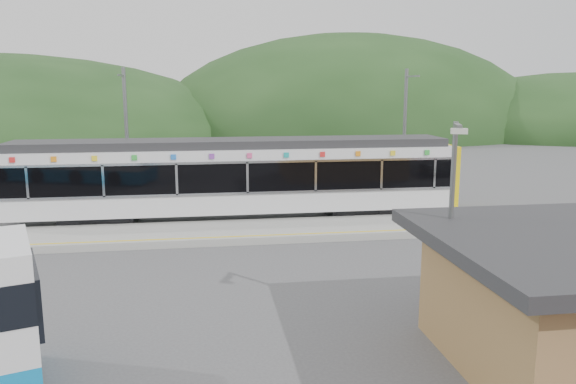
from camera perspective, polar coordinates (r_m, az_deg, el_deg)
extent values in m
plane|color=#4C4C4F|center=(20.56, 1.14, -6.56)|extent=(120.00, 120.00, 0.00)
ellipsoid|color=#1E3D19|center=(76.11, 6.23, 5.96)|extent=(52.00, 39.00, 26.00)
ellipsoid|color=#1E3D19|center=(83.12, 27.16, 5.25)|extent=(44.00, 33.00, 16.00)
cube|color=#9E9E99|center=(23.66, -0.20, -3.88)|extent=(26.00, 3.20, 0.30)
cube|color=yellow|center=(22.38, 0.28, -4.32)|extent=(26.00, 0.10, 0.01)
cube|color=black|center=(26.43, -18.55, -2.56)|extent=(3.20, 2.20, 0.56)
cube|color=black|center=(27.02, 7.37, -1.81)|extent=(3.20, 2.20, 0.56)
cube|color=silver|center=(25.89, -5.47, -0.64)|extent=(20.00, 2.90, 0.92)
cube|color=black|center=(25.69, -5.51, 1.95)|extent=(20.00, 2.96, 1.45)
cube|color=silver|center=(24.33, -5.29, -0.14)|extent=(20.00, 0.05, 0.10)
cube|color=silver|center=(24.11, -5.35, 3.01)|extent=(20.00, 0.05, 0.10)
cube|color=silver|center=(25.57, -5.55, 4.06)|extent=(20.00, 2.90, 0.45)
cube|color=#2D2D30|center=(25.52, -5.57, 4.96)|extent=(19.40, 2.50, 0.36)
cube|color=yellow|center=(28.13, 15.55, 1.69)|extent=(0.24, 2.92, 3.00)
cube|color=silver|center=(25.22, -24.98, 0.84)|extent=(0.10, 0.05, 1.35)
cube|color=silver|center=(24.54, -18.25, 1.06)|extent=(0.10, 0.05, 1.35)
cube|color=silver|center=(24.20, -11.24, 1.26)|extent=(0.10, 0.05, 1.35)
cube|color=silver|center=(24.24, -4.14, 1.46)|extent=(0.10, 0.05, 1.35)
cube|color=silver|center=(24.65, 2.83, 1.62)|extent=(0.10, 0.05, 1.35)
cube|color=silver|center=(25.41, 9.48, 1.76)|extent=(0.10, 0.05, 1.35)
cube|color=silver|center=(26.28, 14.68, 1.85)|extent=(0.10, 0.05, 1.35)
cube|color=red|center=(25.25, -26.23, 2.94)|extent=(0.22, 0.04, 0.22)
cube|color=orange|center=(24.81, -22.71, 3.10)|extent=(0.22, 0.04, 0.22)
cube|color=yellow|center=(24.47, -19.07, 3.24)|extent=(0.22, 0.04, 0.22)
cube|color=green|center=(24.23, -15.35, 3.38)|extent=(0.22, 0.04, 0.22)
cube|color=blue|center=(24.09, -11.56, 3.50)|extent=(0.22, 0.04, 0.22)
cube|color=purple|center=(24.05, -7.74, 3.61)|extent=(0.22, 0.04, 0.22)
cube|color=#E54C8C|center=(24.13, -3.94, 3.70)|extent=(0.22, 0.04, 0.22)
cube|color=#19A5A5|center=(24.31, -0.17, 3.78)|extent=(0.22, 0.04, 0.22)
cube|color=red|center=(24.59, 3.53, 3.84)|extent=(0.22, 0.04, 0.22)
cube|color=orange|center=(24.97, 7.13, 3.88)|extent=(0.22, 0.04, 0.22)
cube|color=yellow|center=(25.45, 10.61, 3.91)|extent=(0.22, 0.04, 0.22)
cube|color=green|center=(26.01, 13.95, 3.92)|extent=(0.22, 0.04, 0.22)
cylinder|color=slate|center=(28.33, -16.03, 4.99)|extent=(0.18, 0.18, 7.00)
cube|color=slate|center=(27.42, -16.58, 11.28)|extent=(0.08, 1.80, 0.08)
cylinder|color=slate|center=(29.92, 11.72, 5.46)|extent=(0.18, 0.18, 7.00)
cube|color=slate|center=(29.07, 12.51, 11.41)|extent=(0.08, 1.80, 0.08)
cylinder|color=slate|center=(13.94, 16.13, -4.03)|extent=(0.12, 0.12, 5.29)
cube|color=slate|center=(13.19, 17.42, 6.36)|extent=(0.41, 0.87, 0.12)
cube|color=silver|center=(12.84, 18.17, 5.90)|extent=(0.39, 0.29, 0.12)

